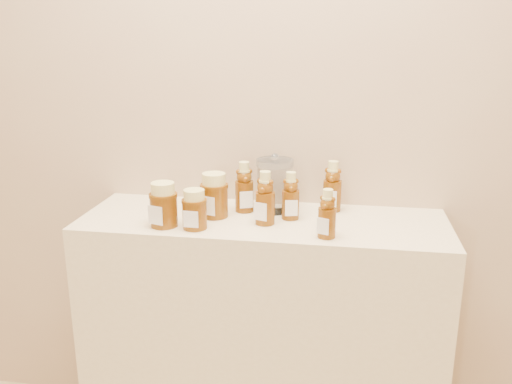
% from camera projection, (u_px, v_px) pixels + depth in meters
% --- Properties ---
extents(wall_back, '(3.50, 0.02, 2.70)m').
position_uv_depth(wall_back, '(272.00, 74.00, 1.84)').
color(wall_back, tan).
rests_on(wall_back, ground).
extents(display_table, '(1.20, 0.40, 0.90)m').
position_uv_depth(display_table, '(262.00, 340.00, 1.90)').
color(display_table, beige).
rests_on(display_table, ground).
extents(bear_bottle_back_left, '(0.09, 0.09, 0.20)m').
position_uv_depth(bear_bottle_back_left, '(244.00, 184.00, 1.83)').
color(bear_bottle_back_left, '#552A06').
rests_on(bear_bottle_back_left, display_table).
extents(bear_bottle_back_mid, '(0.07, 0.07, 0.18)m').
position_uv_depth(bear_bottle_back_mid, '(291.00, 193.00, 1.75)').
color(bear_bottle_back_mid, '#552A06').
rests_on(bear_bottle_back_mid, display_table).
extents(bear_bottle_back_right, '(0.08, 0.08, 0.20)m').
position_uv_depth(bear_bottle_back_right, '(333.00, 183.00, 1.83)').
color(bear_bottle_back_right, '#552A06').
rests_on(bear_bottle_back_right, display_table).
extents(bear_bottle_front_left, '(0.08, 0.08, 0.19)m').
position_uv_depth(bear_bottle_front_left, '(265.00, 194.00, 1.70)').
color(bear_bottle_front_left, '#552A06').
rests_on(bear_bottle_front_left, display_table).
extents(bear_bottle_front_right, '(0.08, 0.08, 0.17)m').
position_uv_depth(bear_bottle_front_right, '(327.00, 210.00, 1.59)').
color(bear_bottle_front_right, '#552A06').
rests_on(bear_bottle_front_right, display_table).
extents(honey_jar_left, '(0.11, 0.11, 0.14)m').
position_uv_depth(honey_jar_left, '(164.00, 204.00, 1.69)').
color(honey_jar_left, '#552A06').
rests_on(honey_jar_left, display_table).
extents(honey_jar_back, '(0.12, 0.12, 0.15)m').
position_uv_depth(honey_jar_back, '(214.00, 195.00, 1.78)').
color(honey_jar_back, '#552A06').
rests_on(honey_jar_back, display_table).
extents(honey_jar_front, '(0.08, 0.08, 0.12)m').
position_uv_depth(honey_jar_front, '(195.00, 209.00, 1.67)').
color(honey_jar_front, '#552A06').
rests_on(honey_jar_front, display_table).
extents(glass_canister, '(0.14, 0.14, 0.19)m').
position_uv_depth(glass_canister, '(275.00, 183.00, 1.83)').
color(glass_canister, white).
rests_on(glass_canister, display_table).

